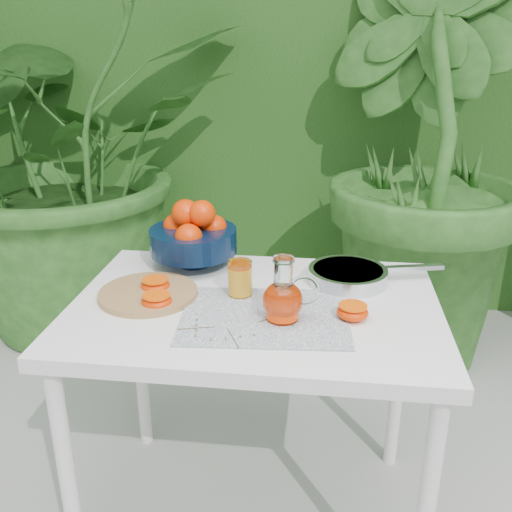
# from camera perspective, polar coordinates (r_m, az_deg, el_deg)

# --- Properties ---
(ground) EXTENTS (60.00, 60.00, 0.00)m
(ground) POSITION_cam_1_polar(r_m,az_deg,el_deg) (2.02, -4.57, -23.99)
(ground) COLOR beige
(hedge_backdrop) EXTENTS (8.00, 1.65, 2.50)m
(hedge_backdrop) POSITION_cam_1_polar(r_m,az_deg,el_deg) (3.47, 2.87, 17.33)
(hedge_backdrop) COLOR #1C4714
(hedge_backdrop) RESTS_ON ground
(potted_plant_left) EXTENTS (2.54, 2.54, 1.83)m
(potted_plant_left) POSITION_cam_1_polar(r_m,az_deg,el_deg) (2.96, -18.04, 10.21)
(potted_plant_left) COLOR #24501B
(potted_plant_left) RESTS_ON ground
(potted_plant_right) EXTENTS (2.57, 2.57, 1.92)m
(potted_plant_right) POSITION_cam_1_polar(r_m,az_deg,el_deg) (2.61, 15.75, 10.02)
(potted_plant_right) COLOR #24501B
(potted_plant_right) RESTS_ON ground
(white_table) EXTENTS (1.00, 0.70, 0.75)m
(white_table) POSITION_cam_1_polar(r_m,az_deg,el_deg) (1.60, -0.09, -7.35)
(white_table) COLOR white
(white_table) RESTS_ON ground
(placemat) EXTENTS (0.45, 0.37, 0.00)m
(placemat) POSITION_cam_1_polar(r_m,az_deg,el_deg) (1.49, 0.87, -6.02)
(placemat) COLOR #0B1C40
(placemat) RESTS_ON white_table
(cutting_board) EXTENTS (0.28, 0.28, 0.02)m
(cutting_board) POSITION_cam_1_polar(r_m,az_deg,el_deg) (1.62, -10.72, -3.71)
(cutting_board) COLOR olive
(cutting_board) RESTS_ON white_table
(fruit_bowl) EXTENTS (0.28, 0.28, 0.22)m
(fruit_bowl) POSITION_cam_1_polar(r_m,az_deg,el_deg) (1.79, -6.27, 2.10)
(fruit_bowl) COLOR black
(fruit_bowl) RESTS_ON white_table
(juice_pitcher) EXTENTS (0.15, 0.10, 0.17)m
(juice_pitcher) POSITION_cam_1_polar(r_m,az_deg,el_deg) (1.44, 2.77, -4.24)
(juice_pitcher) COLOR white
(juice_pitcher) RESTS_ON white_table
(juice_tumbler) EXTENTS (0.09, 0.09, 0.10)m
(juice_tumbler) POSITION_cam_1_polar(r_m,az_deg,el_deg) (1.58, -1.61, -2.30)
(juice_tumbler) COLOR white
(juice_tumbler) RESTS_ON white_table
(saute_pan) EXTENTS (0.43, 0.28, 0.04)m
(saute_pan) POSITION_cam_1_polar(r_m,az_deg,el_deg) (1.70, 9.28, -1.85)
(saute_pan) COLOR #BDBDC2
(saute_pan) RESTS_ON white_table
(orange_halves) EXTENTS (0.64, 0.19, 0.04)m
(orange_halves) POSITION_cam_1_polar(r_m,az_deg,el_deg) (1.54, -3.77, -4.30)
(orange_halves) COLOR #FA3102
(orange_halves) RESTS_ON white_table
(thyme_sprigs) EXTENTS (0.29, 0.22, 0.01)m
(thyme_sprigs) POSITION_cam_1_polar(r_m,az_deg,el_deg) (1.43, -1.80, -7.03)
(thyme_sprigs) COLOR brown
(thyme_sprigs) RESTS_ON white_table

